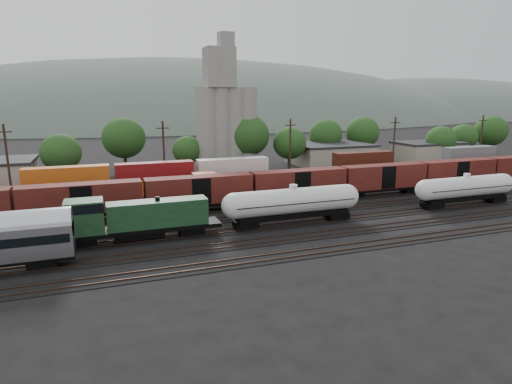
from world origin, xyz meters
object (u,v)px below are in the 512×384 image
object	(u,v)px
green_locomotive	(129,218)
grain_silo	(226,120)
tank_car_a	(293,202)
orange_locomotive	(232,185)

from	to	relation	value
green_locomotive	grain_silo	size ratio (longest dim) A/B	0.64
tank_car_a	grain_silo	size ratio (longest dim) A/B	0.65
tank_car_a	grain_silo	bearing A→B (deg)	85.82
green_locomotive	grain_silo	world-z (taller)	grain_silo
green_locomotive	orange_locomotive	distance (m)	22.34
green_locomotive	orange_locomotive	size ratio (longest dim) A/B	1.06
tank_car_a	grain_silo	world-z (taller)	grain_silo
green_locomotive	orange_locomotive	world-z (taller)	green_locomotive
tank_car_a	green_locomotive	bearing A→B (deg)	-180.00
tank_car_a	orange_locomotive	bearing A→B (deg)	103.38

